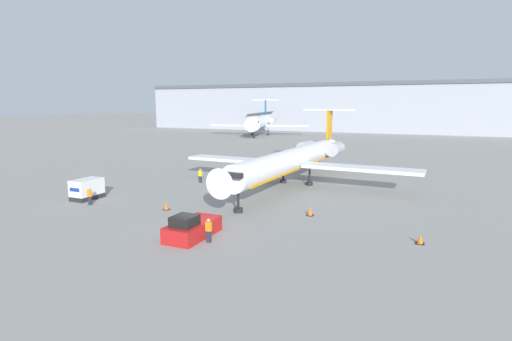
{
  "coord_description": "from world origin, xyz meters",
  "views": [
    {
      "loc": [
        15.47,
        -23.61,
        9.47
      ],
      "look_at": [
        0.0,
        11.26,
        3.12
      ],
      "focal_mm": 28.0,
      "sensor_mm": 36.0,
      "label": 1
    }
  ],
  "objects_px": {
    "traffic_cone_mid": "(420,239)",
    "airplane_parked_far_left": "(260,122)",
    "worker_near_tug": "(209,230)",
    "worker_by_wing": "(200,175)",
    "pushback_tug": "(192,228)",
    "traffic_cone_left": "(166,206)",
    "traffic_cone_right": "(310,211)",
    "airplane_main": "(295,159)",
    "worker_on_apron": "(90,196)",
    "luggage_cart": "(87,189)"
  },
  "relations": [
    {
      "from": "airplane_main",
      "to": "traffic_cone_left",
      "type": "xyz_separation_m",
      "value": [
        -7.03,
        -15.57,
        -2.76
      ]
    },
    {
      "from": "worker_on_apron",
      "to": "pushback_tug",
      "type": "bearing_deg",
      "value": -15.76
    },
    {
      "from": "traffic_cone_left",
      "to": "traffic_cone_right",
      "type": "height_order",
      "value": "traffic_cone_left"
    },
    {
      "from": "airplane_main",
      "to": "worker_near_tug",
      "type": "relative_size",
      "value": 18.85
    },
    {
      "from": "pushback_tug",
      "to": "worker_on_apron",
      "type": "distance_m",
      "value": 14.59
    },
    {
      "from": "pushback_tug",
      "to": "traffic_cone_right",
      "type": "relative_size",
      "value": 6.21
    },
    {
      "from": "pushback_tug",
      "to": "luggage_cart",
      "type": "bearing_deg",
      "value": 160.74
    },
    {
      "from": "airplane_main",
      "to": "pushback_tug",
      "type": "height_order",
      "value": "airplane_main"
    },
    {
      "from": "traffic_cone_left",
      "to": "traffic_cone_right",
      "type": "distance_m",
      "value": 12.95
    },
    {
      "from": "worker_on_apron",
      "to": "airplane_parked_far_left",
      "type": "height_order",
      "value": "airplane_parked_far_left"
    },
    {
      "from": "worker_by_wing",
      "to": "traffic_cone_right",
      "type": "xyz_separation_m",
      "value": [
        16.35,
        -8.66,
        -0.54
      ]
    },
    {
      "from": "traffic_cone_left",
      "to": "airplane_parked_far_left",
      "type": "bearing_deg",
      "value": 107.94
    },
    {
      "from": "pushback_tug",
      "to": "worker_near_tug",
      "type": "xyz_separation_m",
      "value": [
        1.64,
        -0.49,
        0.2
      ]
    },
    {
      "from": "luggage_cart",
      "to": "worker_by_wing",
      "type": "height_order",
      "value": "luggage_cart"
    },
    {
      "from": "worker_near_tug",
      "to": "worker_by_wing",
      "type": "distance_m",
      "value": 21.59
    },
    {
      "from": "worker_on_apron",
      "to": "traffic_cone_mid",
      "type": "height_order",
      "value": "worker_on_apron"
    },
    {
      "from": "pushback_tug",
      "to": "traffic_cone_mid",
      "type": "height_order",
      "value": "pushback_tug"
    },
    {
      "from": "pushback_tug",
      "to": "traffic_cone_left",
      "type": "distance_m",
      "value": 8.35
    },
    {
      "from": "pushback_tug",
      "to": "luggage_cart",
      "type": "distance_m",
      "value": 17.09
    },
    {
      "from": "worker_near_tug",
      "to": "worker_on_apron",
      "type": "xyz_separation_m",
      "value": [
        -15.68,
        4.45,
        0.01
      ]
    },
    {
      "from": "luggage_cart",
      "to": "traffic_cone_mid",
      "type": "height_order",
      "value": "luggage_cart"
    },
    {
      "from": "worker_near_tug",
      "to": "traffic_cone_left",
      "type": "relative_size",
      "value": 2.21
    },
    {
      "from": "pushback_tug",
      "to": "traffic_cone_left",
      "type": "relative_size",
      "value": 6.18
    },
    {
      "from": "luggage_cart",
      "to": "traffic_cone_left",
      "type": "bearing_deg",
      "value": -1.17
    },
    {
      "from": "pushback_tug",
      "to": "worker_by_wing",
      "type": "distance_m",
      "value": 20.32
    },
    {
      "from": "worker_near_tug",
      "to": "worker_on_apron",
      "type": "height_order",
      "value": "worker_on_apron"
    },
    {
      "from": "luggage_cart",
      "to": "worker_on_apron",
      "type": "bearing_deg",
      "value": -38.63
    },
    {
      "from": "luggage_cart",
      "to": "traffic_cone_mid",
      "type": "bearing_deg",
      "value": -0.91
    },
    {
      "from": "worker_by_wing",
      "to": "airplane_parked_far_left",
      "type": "distance_m",
      "value": 76.01
    },
    {
      "from": "traffic_cone_mid",
      "to": "luggage_cart",
      "type": "bearing_deg",
      "value": 179.09
    },
    {
      "from": "worker_by_wing",
      "to": "traffic_cone_left",
      "type": "height_order",
      "value": "worker_by_wing"
    },
    {
      "from": "worker_by_wing",
      "to": "traffic_cone_left",
      "type": "xyz_separation_m",
      "value": [
        3.88,
        -12.13,
        -0.54
      ]
    },
    {
      "from": "pushback_tug",
      "to": "traffic_cone_left",
      "type": "height_order",
      "value": "pushback_tug"
    },
    {
      "from": "worker_near_tug",
      "to": "traffic_cone_left",
      "type": "xyz_separation_m",
      "value": [
        -7.97,
        5.92,
        -0.52
      ]
    },
    {
      "from": "worker_near_tug",
      "to": "traffic_cone_left",
      "type": "distance_m",
      "value": 9.94
    },
    {
      "from": "luggage_cart",
      "to": "worker_by_wing",
      "type": "relative_size",
      "value": 1.77
    },
    {
      "from": "worker_on_apron",
      "to": "traffic_cone_mid",
      "type": "relative_size",
      "value": 2.45
    },
    {
      "from": "traffic_cone_mid",
      "to": "airplane_parked_far_left",
      "type": "xyz_separation_m",
      "value": [
        -48.71,
        84.67,
        3.6
      ]
    },
    {
      "from": "airplane_main",
      "to": "traffic_cone_right",
      "type": "height_order",
      "value": "airplane_main"
    },
    {
      "from": "airplane_main",
      "to": "traffic_cone_left",
      "type": "height_order",
      "value": "airplane_main"
    },
    {
      "from": "pushback_tug",
      "to": "traffic_cone_mid",
      "type": "bearing_deg",
      "value": 18.85
    },
    {
      "from": "pushback_tug",
      "to": "traffic_cone_right",
      "type": "distance_m",
      "value": 10.83
    },
    {
      "from": "worker_near_tug",
      "to": "traffic_cone_right",
      "type": "relative_size",
      "value": 2.22
    },
    {
      "from": "worker_near_tug",
      "to": "worker_by_wing",
      "type": "xyz_separation_m",
      "value": [
        -11.84,
        18.06,
        0.03
      ]
    },
    {
      "from": "traffic_cone_mid",
      "to": "airplane_parked_far_left",
      "type": "bearing_deg",
      "value": 119.91
    },
    {
      "from": "worker_by_wing",
      "to": "traffic_cone_mid",
      "type": "height_order",
      "value": "worker_by_wing"
    },
    {
      "from": "pushback_tug",
      "to": "worker_on_apron",
      "type": "xyz_separation_m",
      "value": [
        -14.04,
        3.96,
        0.21
      ]
    },
    {
      "from": "worker_on_apron",
      "to": "traffic_cone_right",
      "type": "bearing_deg",
      "value": 13.77
    },
    {
      "from": "traffic_cone_right",
      "to": "airplane_parked_far_left",
      "type": "xyz_separation_m",
      "value": [
        -39.8,
        80.9,
        3.57
      ]
    },
    {
      "from": "airplane_main",
      "to": "pushback_tug",
      "type": "bearing_deg",
      "value": -91.93
    }
  ]
}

